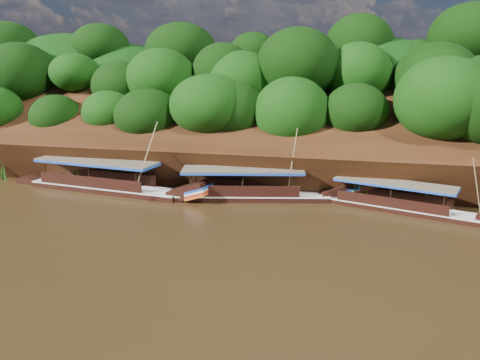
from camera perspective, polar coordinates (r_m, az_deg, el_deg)
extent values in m
plane|color=black|center=(31.48, 2.59, -6.69)|extent=(160.00, 160.00, 0.00)
cube|color=black|center=(45.89, 6.47, 4.40)|extent=(120.00, 16.12, 13.64)
cube|color=black|center=(56.31, 7.66, 2.54)|extent=(120.00, 24.00, 12.00)
ellipsoid|color=#123809|center=(62.11, -21.77, 11.13)|extent=(20.00, 10.00, 8.00)
ellipsoid|color=#123809|center=(46.04, -1.14, 4.51)|extent=(18.00, 8.00, 6.40)
ellipsoid|color=#123809|center=(52.24, 7.64, 11.83)|extent=(24.00, 11.00, 8.40)
cube|color=black|center=(38.39, 19.13, -3.62)|extent=(11.61, 5.52, 0.81)
cube|color=silver|center=(38.28, 19.18, -3.06)|extent=(11.63, 5.58, 0.09)
cube|color=brown|center=(37.96, 18.34, -0.33)|extent=(9.32, 5.01, 0.11)
cube|color=#1B48B3|center=(37.99, 18.32, -0.48)|extent=(9.32, 5.01, 0.16)
cylinder|color=tan|center=(36.56, 26.91, -0.70)|extent=(1.37, 1.58, 4.37)
cube|color=black|center=(39.44, 1.52, -2.35)|extent=(13.04, 5.02, 0.96)
cube|color=silver|center=(39.31, 1.52, -1.71)|extent=(13.06, 5.09, 0.11)
cube|color=black|center=(39.93, 11.94, -1.34)|extent=(3.35, 2.37, 1.81)
cube|color=#1B48B3|center=(40.00, 13.10, -0.89)|extent=(1.93, 2.13, 0.66)
cube|color=red|center=(40.10, 13.07, -1.40)|extent=(1.93, 2.13, 0.66)
cube|color=brown|center=(38.79, 0.36, 1.31)|extent=(10.39, 4.78, 0.13)
cube|color=#1B48B3|center=(38.82, 0.36, 1.13)|extent=(10.39, 4.78, 0.19)
cylinder|color=tan|center=(38.15, 6.38, 2.20)|extent=(0.87, 0.89, 5.66)
cube|color=black|center=(43.62, -15.94, -1.29)|extent=(14.89, 4.34, 1.00)
cube|color=silver|center=(43.50, -15.98, -0.68)|extent=(14.90, 4.41, 0.11)
cube|color=black|center=(39.11, -6.25, -1.39)|extent=(3.66, 2.27, 1.98)
cube|color=#1B48B3|center=(38.62, -5.04, -1.04)|extent=(2.04, 2.13, 0.74)
cube|color=red|center=(38.73, -5.03, -1.58)|extent=(2.04, 2.13, 0.74)
cube|color=brown|center=(43.56, -17.14, 2.24)|extent=(11.78, 4.29, 0.13)
cube|color=#1B48B3|center=(43.59, -17.13, 2.07)|extent=(11.78, 4.29, 0.20)
cylinder|color=tan|center=(40.15, -11.35, 2.88)|extent=(1.70, 1.57, 5.72)
cone|color=#1F6619|center=(51.26, -26.83, 1.16)|extent=(1.50, 1.50, 2.06)
cone|color=#1F6619|center=(46.77, -19.73, 0.59)|extent=(1.50, 1.50, 1.81)
cone|color=#1F6619|center=(43.84, -12.74, 0.35)|extent=(1.50, 1.50, 2.02)
cone|color=#1F6619|center=(41.42, -1.99, -0.39)|extent=(1.50, 1.50, 1.61)
cone|color=#1F6619|center=(40.43, 5.28, -0.92)|extent=(1.50, 1.50, 1.46)
cone|color=#1F6619|center=(39.57, 14.32, -1.19)|extent=(1.50, 1.50, 2.06)
cone|color=#1F6619|center=(40.47, 22.16, -1.71)|extent=(1.50, 1.50, 1.73)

